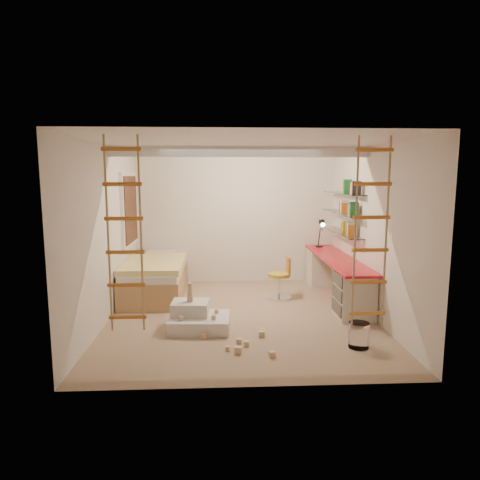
{
  "coord_description": "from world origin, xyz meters",
  "views": [
    {
      "loc": [
        -0.33,
        -6.37,
        2.15
      ],
      "look_at": [
        0.0,
        0.3,
        1.15
      ],
      "focal_mm": 32.0,
      "sensor_mm": 36.0,
      "label": 1
    }
  ],
  "objects": [
    {
      "name": "rope_ladder_left",
      "position": [
        -1.35,
        -1.75,
        1.52
      ],
      "size": [
        0.41,
        0.04,
        2.13
      ],
      "primitive_type": null,
      "color": "#BC7620",
      "rests_on": "ceiling"
    },
    {
      "name": "ceiling_beam",
      "position": [
        0.0,
        0.3,
        2.52
      ],
      "size": [
        4.0,
        0.18,
        0.16
      ],
      "primitive_type": "cube",
      "color": "white",
      "rests_on": "ceiling"
    },
    {
      "name": "play_platform",
      "position": [
        -0.65,
        -0.5,
        0.15
      ],
      "size": [
        0.88,
        0.7,
        0.38
      ],
      "color": "silver",
      "rests_on": "floor"
    },
    {
      "name": "window_frame",
      "position": [
        -1.97,
        1.5,
        1.55
      ],
      "size": [
        0.06,
        1.15,
        1.35
      ],
      "primitive_type": "cube",
      "color": "white",
      "rests_on": "wall_left"
    },
    {
      "name": "rope_ladder_right",
      "position": [
        1.35,
        -1.75,
        1.52
      ],
      "size": [
        0.41,
        0.04,
        2.13
      ],
      "primitive_type": null,
      "color": "orange",
      "rests_on": "ceiling"
    },
    {
      "name": "desk",
      "position": [
        1.72,
        0.86,
        0.4
      ],
      "size": [
        0.56,
        2.8,
        0.75
      ],
      "color": "red",
      "rests_on": "floor"
    },
    {
      "name": "swivel_chair",
      "position": [
        0.74,
        0.91,
        0.28
      ],
      "size": [
        0.45,
        0.45,
        0.75
      ],
      "color": "gold",
      "rests_on": "floor"
    },
    {
      "name": "books",
      "position": [
        1.87,
        1.13,
        1.6
      ],
      "size": [
        0.14,
        0.64,
        0.92
      ],
      "color": "orange",
      "rests_on": "shelves"
    },
    {
      "name": "waste_bin",
      "position": [
        1.42,
        -1.29,
        0.16
      ],
      "size": [
        0.26,
        0.26,
        0.32
      ],
      "primitive_type": "cylinder",
      "color": "white",
      "rests_on": "floor"
    },
    {
      "name": "window_blind",
      "position": [
        -1.93,
        1.5,
        1.55
      ],
      "size": [
        0.02,
        1.0,
        1.2
      ],
      "primitive_type": "cube",
      "color": "#4C2D1E",
      "rests_on": "window_frame"
    },
    {
      "name": "task_lamp",
      "position": [
        1.67,
        1.82,
        1.14
      ],
      "size": [
        0.14,
        0.36,
        0.57
      ],
      "color": "black",
      "rests_on": "desk"
    },
    {
      "name": "floor",
      "position": [
        0.0,
        0.0,
        0.0
      ],
      "size": [
        4.5,
        4.5,
        0.0
      ],
      "primitive_type": "plane",
      "color": "tan",
      "rests_on": "ground"
    },
    {
      "name": "toy_blocks",
      "position": [
        -0.3,
        -0.86,
        0.19
      ],
      "size": [
        1.21,
        1.18,
        0.65
      ],
      "color": "#CCB284",
      "rests_on": "floor"
    },
    {
      "name": "shelves",
      "position": [
        1.87,
        1.13,
        1.5
      ],
      "size": [
        0.25,
        1.8,
        0.71
      ],
      "color": "white",
      "rests_on": "wall_right"
    },
    {
      "name": "bed",
      "position": [
        -1.48,
        1.23,
        0.33
      ],
      "size": [
        1.02,
        2.0,
        0.69
      ],
      "color": "#AD7F51",
      "rests_on": "floor"
    }
  ]
}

